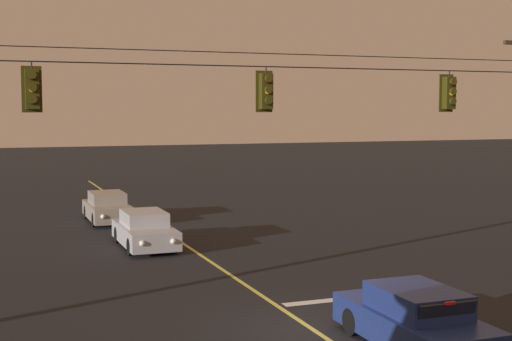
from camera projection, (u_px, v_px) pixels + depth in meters
The scene contains 10 objects.
ground_plane at pixel (313, 330), 17.36m from camera, with size 180.00×180.00×0.00m, color black.
lane_centre_stripe at pixel (206, 259), 25.62m from camera, with size 0.14×60.00×0.01m, color #D1C64C.
stop_bar_paint at pixel (340, 299), 20.13m from camera, with size 3.40×0.36×0.01m, color silver.
signal_span_assembly at pixel (269, 154), 19.68m from camera, with size 19.07×0.32×7.80m.
traffic_light_leftmost at pixel (32, 89), 17.37m from camera, with size 0.48×0.41×1.22m.
traffic_light_left_inner at pixel (266, 91), 19.49m from camera, with size 0.48×0.41×1.22m.
traffic_light_centre at pixel (449, 93), 21.56m from camera, with size 0.48×0.41×1.22m.
car_waiting_near_lane at pixel (415, 320), 15.89m from camera, with size 1.80×4.33×1.39m.
car_oncoming_lead at pixel (145, 231), 27.69m from camera, with size 1.80×4.42×1.39m.
car_oncoming_trailing at pixel (108, 208), 34.04m from camera, with size 1.80×4.42×1.39m.
Camera 1 is at (-7.28, -15.40, 5.25)m, focal length 50.94 mm.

